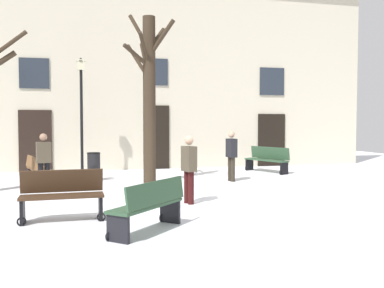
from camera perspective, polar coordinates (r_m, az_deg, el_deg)
The scene contains 12 objects.
ground_plane at distance 10.38m, azimuth 1.95°, elevation -7.48°, with size 29.08×29.08×0.00m, color white.
building_facade at distance 17.63m, azimuth -4.76°, elevation 9.65°, with size 18.17×0.60×7.79m.
tree_foreground at distance 13.38m, azimuth -5.72°, elevation 6.76°, with size 1.59×1.44×5.25m.
streetlamp at distance 15.65m, azimuth -14.41°, elevation 5.14°, with size 0.30×0.30×4.12m.
litter_bin at distance 14.24m, azimuth -12.85°, elevation -2.89°, with size 0.43×0.43×0.90m.
bench_facing_shops at distance 7.41m, azimuth -5.69°, elevation -8.09°, with size 1.47×1.53×0.89m.
bench_by_litter_bin at distance 16.39m, azimuth 9.92°, elevation -1.97°, with size 1.13×1.93×0.95m.
bench_back_to_back_left at distance 8.57m, azimuth -16.77°, elevation -6.50°, with size 1.58×0.56×0.97m.
bench_near_center_tree at distance 13.96m, azimuth -19.63°, elevation -3.17°, with size 1.03×1.98×0.83m.
person_by_shop_door at distance 9.87m, azimuth -0.41°, elevation -3.01°, with size 0.32×0.43×1.56m.
person_near_bench at distance 13.69m, azimuth 5.24°, elevation -1.29°, with size 0.28×0.41×1.59m.
person_strolling at distance 12.61m, azimuth -19.01°, elevation -1.89°, with size 0.42×0.31×1.56m.
Camera 1 is at (-2.79, -9.82, 1.86)m, focal length 40.35 mm.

